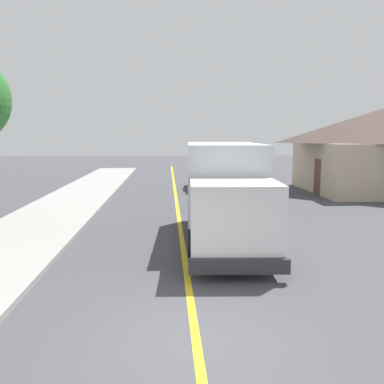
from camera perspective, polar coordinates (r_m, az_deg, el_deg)
The scene contains 6 objects.
ground_plane at distance 7.20m, azimuth 0.65°, elevation -20.86°, with size 120.00×120.00×0.00m, color #424247.
centre_line_yellow at distance 16.65m, azimuth -1.88°, elevation -3.88°, with size 0.16×56.00×0.01m, color gold.
box_truck at distance 13.06m, azimuth 4.70°, elevation 0.58°, with size 2.76×7.29×3.20m.
parked_car_near at distance 18.95m, azimuth 4.03°, elevation 0.01°, with size 1.92×4.45×1.67m.
parked_car_mid at distance 25.73m, azimuth 1.74°, elevation 2.20°, with size 1.83×4.41×1.67m.
house_across_street at distance 26.96m, azimuth 25.31°, elevation 5.63°, with size 9.28×8.16×5.04m.
Camera 1 is at (-0.47, -6.27, 3.50)m, focal length 37.25 mm.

